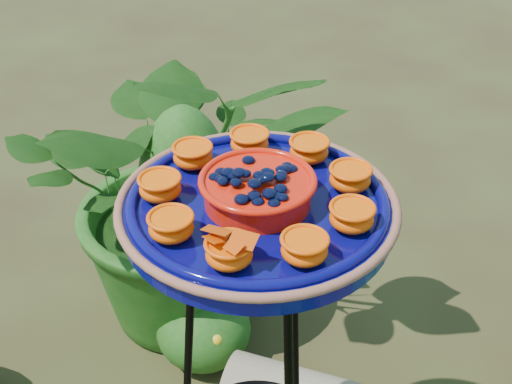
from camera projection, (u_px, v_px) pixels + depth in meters
tripod_stand at (257, 366)px, 1.33m from camera, size 0.34×0.35×0.85m
feeder_dish at (258, 203)px, 1.12m from camera, size 0.47×0.47×0.10m
shrub_back_left at (186, 184)px, 1.95m from camera, size 1.07×1.04×0.91m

